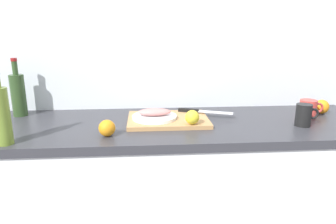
{
  "coord_description": "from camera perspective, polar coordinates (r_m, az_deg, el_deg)",
  "views": [
    {
      "loc": [
        -0.16,
        -1.45,
        1.35
      ],
      "look_at": [
        -0.05,
        0.02,
        0.95
      ],
      "focal_mm": 32.77,
      "sensor_mm": 36.0,
      "label": 1
    }
  ],
  "objects": [
    {
      "name": "coffee_mug_0",
      "position": [
        1.6,
        23.98,
        -0.51
      ],
      "size": [
        0.11,
        0.07,
        0.11
      ],
      "color": "black",
      "rests_on": "kitchen_counter"
    },
    {
      "name": "white_plate",
      "position": [
        1.52,
        -2.53,
        -0.93
      ],
      "size": [
        0.22,
        0.22,
        0.01
      ],
      "primitive_type": "cylinder",
      "color": "white",
      "rests_on": "cutting_board"
    },
    {
      "name": "chef_knife",
      "position": [
        1.63,
        5.64,
        0.17
      ],
      "size": [
        0.28,
        0.13,
        0.02
      ],
      "rotation": [
        0.0,
        0.0,
        -0.36
      ],
      "color": "silver",
      "rests_on": "cutting_board"
    },
    {
      "name": "back_wall",
      "position": [
        1.78,
        0.8,
        11.96
      ],
      "size": [
        3.2,
        0.05,
        2.5
      ],
      "primitive_type": "cube",
      "color": "silver",
      "rests_on": "ground_plane"
    },
    {
      "name": "orange_2",
      "position": [
        1.88,
        26.67,
        0.9
      ],
      "size": [
        0.08,
        0.08,
        0.08
      ],
      "primitive_type": "sphere",
      "color": "orange",
      "rests_on": "kitchen_counter"
    },
    {
      "name": "fish_fillet",
      "position": [
        1.52,
        -2.54,
        -0.0
      ],
      "size": [
        0.17,
        0.07,
        0.04
      ],
      "primitive_type": "ellipsoid",
      "color": "tan",
      "rests_on": "white_plate"
    },
    {
      "name": "orange_1",
      "position": [
        1.35,
        -11.28,
        -2.95
      ],
      "size": [
        0.07,
        0.07,
        0.07
      ],
      "primitive_type": "sphere",
      "color": "orange",
      "rests_on": "kitchen_counter"
    },
    {
      "name": "lemon_0",
      "position": [
        1.43,
        4.52,
        -0.99
      ],
      "size": [
        0.07,
        0.07,
        0.07
      ],
      "primitive_type": "sphere",
      "color": "yellow",
      "rests_on": "cutting_board"
    },
    {
      "name": "wine_bottle",
      "position": [
        1.8,
        -26.1,
        3.05
      ],
      "size": [
        0.07,
        0.07,
        0.31
      ],
      "color": "#2D4723",
      "rests_on": "kitchen_counter"
    },
    {
      "name": "kitchen_counter",
      "position": [
        1.71,
        1.71,
        -16.52
      ],
      "size": [
        2.0,
        0.6,
        0.9
      ],
      "color": "white",
      "rests_on": "ground_plane"
    },
    {
      "name": "olive_oil_bottle",
      "position": [
        1.37,
        -28.54,
        -0.48
      ],
      "size": [
        0.06,
        0.06,
        0.3
      ],
      "color": "olive",
      "rests_on": "kitchen_counter"
    },
    {
      "name": "coffee_mug_1",
      "position": [
        1.76,
        24.66,
        0.55
      ],
      "size": [
        0.13,
        0.09,
        0.09
      ],
      "color": "#CC3F38",
      "rests_on": "kitchen_counter"
    },
    {
      "name": "cutting_board",
      "position": [
        1.54,
        0.0,
        -1.44
      ],
      "size": [
        0.4,
        0.29,
        0.02
      ],
      "primitive_type": "cube",
      "color": "tan",
      "rests_on": "kitchen_counter"
    }
  ]
}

